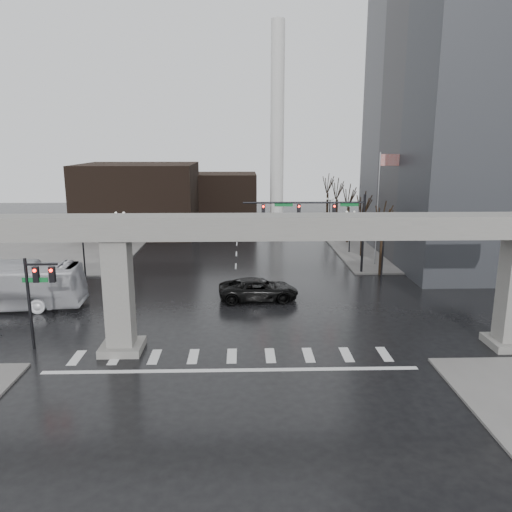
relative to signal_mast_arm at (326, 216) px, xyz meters
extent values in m
plane|color=black|center=(-8.99, -18.80, -5.83)|extent=(160.00, 160.00, 0.00)
cube|color=slate|center=(17.01, 17.20, -5.75)|extent=(28.00, 36.00, 0.15)
cube|color=slate|center=(-34.99, 17.20, -5.75)|extent=(28.00, 36.00, 0.15)
cube|color=gray|center=(-8.99, -18.80, 2.17)|extent=(48.00, 2.20, 1.40)
cube|color=gray|center=(-15.99, -18.80, -2.18)|extent=(1.60, 1.60, 7.30)
cube|color=gray|center=(-15.99, -18.80, -5.58)|extent=(2.60, 2.60, 0.50)
cube|color=gray|center=(9.01, -18.80, -5.58)|extent=(2.60, 2.60, 0.50)
cube|color=#5A5A5F|center=(19.01, 7.20, 15.17)|extent=(22.00, 26.00, 42.00)
cube|color=black|center=(-22.99, 23.20, -0.83)|extent=(16.00, 14.00, 10.00)
cube|color=black|center=(-10.99, 33.20, -1.83)|extent=(10.00, 10.00, 8.00)
cylinder|color=silver|center=(-2.99, 27.20, 9.17)|extent=(2.00, 2.00, 30.00)
cylinder|color=gray|center=(-2.99, 27.20, -5.23)|extent=(3.60, 3.60, 1.20)
cylinder|color=black|center=(3.81, 0.00, -1.83)|extent=(0.24, 0.24, 8.00)
cylinder|color=black|center=(-2.19, 0.00, 1.37)|extent=(12.00, 0.18, 0.18)
cube|color=black|center=(0.81, 0.00, 0.72)|extent=(0.35, 0.30, 1.00)
cube|color=black|center=(-2.69, 0.00, 0.72)|extent=(0.35, 0.30, 1.00)
cube|color=black|center=(-6.19, 0.00, 0.72)|extent=(0.35, 0.30, 1.00)
sphere|color=#FF0C05|center=(0.81, -0.18, 1.02)|extent=(0.20, 0.20, 0.20)
cube|color=#0E6229|center=(2.31, 0.00, 1.17)|extent=(1.80, 0.05, 0.35)
cube|color=#0E6229|center=(-4.19, 0.00, 1.17)|extent=(1.80, 0.05, 0.35)
cylinder|color=black|center=(-21.79, -18.30, -2.83)|extent=(0.20, 0.20, 6.00)
cylinder|color=black|center=(-20.79, -18.30, -0.23)|extent=(2.00, 0.14, 0.14)
cube|color=black|center=(-21.19, -18.30, -0.88)|extent=(0.35, 0.30, 1.00)
cube|color=black|center=(-20.19, -18.30, -0.88)|extent=(0.35, 0.30, 1.00)
cube|color=#0E6229|center=(-21.29, -18.30, -1.23)|extent=(1.60, 0.05, 0.30)
cylinder|color=silver|center=(6.01, 3.20, 0.17)|extent=(0.12, 0.12, 12.00)
cube|color=red|center=(7.01, 3.20, 5.37)|extent=(2.00, 0.03, 1.20)
cylinder|color=black|center=(4.51, -4.80, -3.43)|extent=(0.14, 0.14, 4.80)
cube|color=black|center=(4.51, -4.80, -1.08)|extent=(0.90, 0.06, 0.06)
sphere|color=silver|center=(4.06, -4.80, -0.88)|extent=(0.32, 0.32, 0.32)
sphere|color=silver|center=(4.96, -4.80, -0.88)|extent=(0.32, 0.32, 0.32)
cylinder|color=black|center=(4.51, 9.20, -3.43)|extent=(0.14, 0.14, 4.80)
cube|color=black|center=(4.51, 9.20, -1.08)|extent=(0.90, 0.06, 0.06)
sphere|color=silver|center=(4.06, 9.20, -0.88)|extent=(0.32, 0.32, 0.32)
sphere|color=silver|center=(4.96, 9.20, -0.88)|extent=(0.32, 0.32, 0.32)
cylinder|color=black|center=(4.51, 23.20, -3.43)|extent=(0.14, 0.14, 4.80)
cube|color=black|center=(4.51, 23.20, -1.08)|extent=(0.90, 0.06, 0.06)
sphere|color=silver|center=(4.06, 23.20, -0.88)|extent=(0.32, 0.32, 0.32)
sphere|color=silver|center=(4.96, 23.20, -0.88)|extent=(0.32, 0.32, 0.32)
cylinder|color=black|center=(-22.49, -4.80, -3.43)|extent=(0.14, 0.14, 4.80)
cube|color=black|center=(-22.49, -4.80, -1.08)|extent=(0.90, 0.06, 0.06)
sphere|color=silver|center=(-22.94, -4.80, -0.88)|extent=(0.32, 0.32, 0.32)
sphere|color=silver|center=(-22.04, -4.80, -0.88)|extent=(0.32, 0.32, 0.32)
cylinder|color=black|center=(-22.49, 9.20, -3.43)|extent=(0.14, 0.14, 4.80)
cube|color=black|center=(-22.49, 9.20, -1.08)|extent=(0.90, 0.06, 0.06)
sphere|color=silver|center=(-22.94, 9.20, -0.88)|extent=(0.32, 0.32, 0.32)
sphere|color=silver|center=(-22.04, 9.20, -0.88)|extent=(0.32, 0.32, 0.32)
cylinder|color=black|center=(-22.49, 23.20, -3.43)|extent=(0.14, 0.14, 4.80)
cube|color=black|center=(-22.49, 23.20, -1.08)|extent=(0.90, 0.06, 0.06)
sphere|color=silver|center=(-22.94, 23.20, -0.88)|extent=(0.32, 0.32, 0.32)
sphere|color=silver|center=(-22.04, 23.20, -0.88)|extent=(0.32, 0.32, 0.32)
cylinder|color=black|center=(5.51, -0.80, -3.55)|extent=(0.34, 0.34, 4.55)
cylinder|color=black|center=(5.51, -0.80, 0.18)|extent=(0.12, 1.52, 2.98)
cylinder|color=black|center=(6.01, -0.55, -0.05)|extent=(0.83, 1.14, 2.51)
cylinder|color=black|center=(5.51, 7.20, -3.50)|extent=(0.34, 0.34, 4.66)
cylinder|color=black|center=(5.51, 7.20, 0.32)|extent=(0.12, 1.55, 3.05)
cylinder|color=black|center=(6.01, 7.45, 0.08)|extent=(0.85, 1.16, 2.57)
cylinder|color=black|center=(5.51, 15.20, -3.45)|extent=(0.34, 0.34, 4.76)
cylinder|color=black|center=(5.51, 15.20, 0.46)|extent=(0.12, 1.59, 3.11)
cylinder|color=black|center=(6.01, 15.45, 0.22)|extent=(0.86, 1.18, 2.62)
cylinder|color=black|center=(5.51, 23.20, -3.40)|extent=(0.34, 0.34, 4.87)
cylinder|color=black|center=(5.51, 23.20, 0.60)|extent=(0.12, 1.62, 3.18)
cylinder|color=black|center=(6.01, 23.45, 0.35)|extent=(0.88, 1.20, 2.68)
cylinder|color=black|center=(5.51, 31.20, -3.34)|extent=(0.34, 0.34, 4.97)
cylinder|color=black|center=(5.51, 31.20, 0.74)|extent=(0.12, 1.65, 3.25)
cylinder|color=black|center=(6.01, 31.45, 0.48)|extent=(0.89, 1.23, 2.74)
imported|color=black|center=(-6.95, -8.57, -4.90)|extent=(6.85, 3.51, 1.85)
camera|label=1|loc=(-8.31, -48.74, 7.23)|focal=35.00mm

